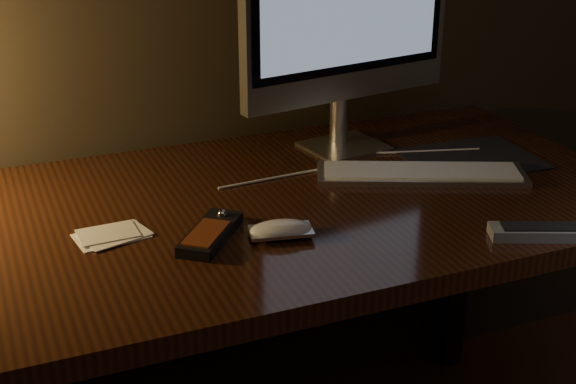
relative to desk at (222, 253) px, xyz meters
name	(u,v)px	position (x,y,z in m)	size (l,w,h in m)	color
desk	(222,253)	(0.00, 0.00, 0.00)	(1.60, 0.75, 0.75)	black
monitor	(349,6)	(0.34, 0.14, 0.45)	(0.51, 0.17, 0.53)	silver
keyboard	(421,173)	(0.41, -0.07, 0.14)	(0.42, 0.12, 0.02)	silver
mousepad	(471,158)	(0.56, -0.03, 0.13)	(0.27, 0.22, 0.00)	black
mouse	(281,232)	(0.04, -0.22, 0.14)	(0.11, 0.06, 0.02)	white
media_remote	(211,233)	(-0.08, -0.18, 0.14)	(0.15, 0.17, 0.03)	black
tv_remote	(547,232)	(0.46, -0.40, 0.14)	(0.20, 0.12, 0.03)	gray
papers	(111,235)	(-0.23, -0.11, 0.13)	(0.12, 0.08, 0.01)	white
cable	(357,165)	(0.31, 0.03, 0.13)	(0.01, 0.01, 0.60)	white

